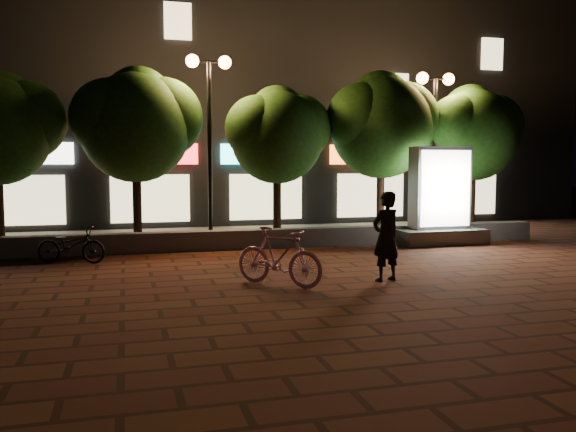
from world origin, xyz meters
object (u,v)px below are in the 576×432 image
object	(u,v)px
tree_far_right	(474,129)
rider	(386,236)
tree_right	(382,121)
street_lamp_right	(435,111)
scooter_parked	(71,245)
scooter_pink	(279,257)
tree_mid	(278,131)
street_lamp_left	(209,100)
tree_left	(137,121)
ad_kiosk	(439,205)

from	to	relation	value
tree_far_right	rider	world-z (taller)	tree_far_right
tree_right	street_lamp_right	size ratio (longest dim) A/B	1.02
tree_right	rider	world-z (taller)	tree_right
scooter_parked	scooter_pink	bearing A→B (deg)	-113.56
street_lamp_right	rider	bearing A→B (deg)	-125.58
tree_mid	scooter_parked	bearing A→B (deg)	-153.59
scooter_pink	rider	distance (m)	2.13
tree_mid	street_lamp_left	distance (m)	2.22
tree_right	scooter_parked	world-z (taller)	tree_right
tree_far_right	street_lamp_left	bearing A→B (deg)	-178.24
scooter_pink	tree_left	bearing A→B (deg)	66.18
tree_left	street_lamp_right	xyz separation A→B (m)	(8.95, -0.26, 0.45)
rider	tree_right	bearing A→B (deg)	-131.28
street_lamp_right	tree_right	bearing A→B (deg)	170.90
scooter_pink	scooter_parked	xyz separation A→B (m)	(-3.93, 3.68, -0.13)
street_lamp_left	scooter_parked	xyz separation A→B (m)	(-3.52, -2.50, -3.61)
tree_far_right	street_lamp_right	bearing A→B (deg)	-170.39
tree_far_right	street_lamp_left	size ratio (longest dim) A/B	0.92
street_lamp_right	ad_kiosk	world-z (taller)	street_lamp_right
street_lamp_right	ad_kiosk	xyz separation A→B (m)	(-0.74, -1.70, -2.79)
tree_mid	tree_right	distance (m)	3.32
street_lamp_right	scooter_pink	distance (m)	9.64
tree_right	tree_far_right	distance (m)	3.20
tree_left	tree_right	bearing A→B (deg)	0.00
tree_left	tree_far_right	world-z (taller)	tree_left
tree_mid	scooter_parked	size ratio (longest dim) A/B	2.85
street_lamp_left	rider	size ratio (longest dim) A/B	2.99
tree_mid	tree_right	bearing A→B (deg)	0.00
tree_left	street_lamp_left	world-z (taller)	street_lamp_left
tree_right	scooter_pink	world-z (taller)	tree_right
rider	street_lamp_right	bearing A→B (deg)	-143.32
tree_mid	ad_kiosk	size ratio (longest dim) A/B	1.64
scooter_pink	scooter_parked	bearing A→B (deg)	93.03
tree_right	scooter_pink	size ratio (longest dim) A/B	2.78
street_lamp_right	scooter_pink	world-z (taller)	street_lamp_right
tree_left	scooter_pink	world-z (taller)	tree_left
tree_mid	tree_far_right	xyz separation A→B (m)	(6.50, 0.00, 0.15)
street_lamp_right	tree_far_right	bearing A→B (deg)	9.61
tree_mid	tree_far_right	distance (m)	6.50
tree_left	scooter_parked	distance (m)	4.40
tree_left	tree_mid	distance (m)	4.00
ad_kiosk	scooter_pink	world-z (taller)	ad_kiosk
street_lamp_right	scooter_pink	xyz separation A→B (m)	(-6.59, -6.18, -3.35)
tree_right	tree_far_right	bearing A→B (deg)	-0.00
scooter_parked	street_lamp_right	bearing A→B (deg)	-57.06
tree_left	tree_mid	size ratio (longest dim) A/B	1.09
tree_right	ad_kiosk	xyz separation A→B (m)	(0.90, -1.96, -2.46)
ad_kiosk	tree_far_right	bearing A→B (deg)	40.54
street_lamp_left	tree_mid	bearing A→B (deg)	7.31
tree_mid	rider	world-z (taller)	tree_mid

